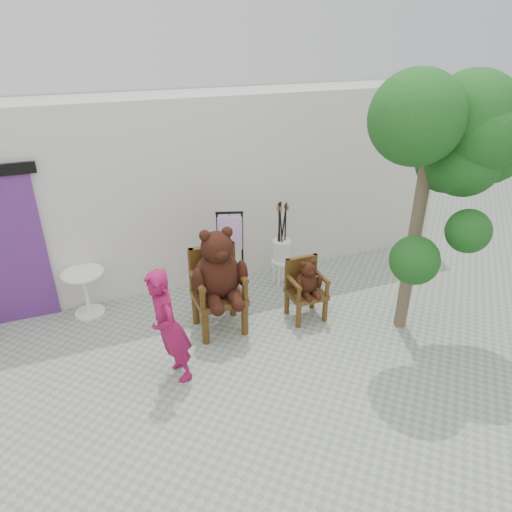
{
  "coord_description": "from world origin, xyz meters",
  "views": [
    {
      "loc": [
        -1.78,
        -3.97,
        3.89
      ],
      "look_at": [
        0.37,
        1.45,
        0.95
      ],
      "focal_mm": 32.0,
      "sensor_mm": 36.0,
      "label": 1
    }
  ],
  "objects_px": {
    "chair_big": "(218,275)",
    "chair_small": "(306,283)",
    "stool_bucket": "(281,250)",
    "tree": "(459,142)",
    "cafe_table": "(85,288)",
    "person": "(169,327)",
    "display_stand": "(231,269)"
  },
  "relations": [
    {
      "from": "chair_big",
      "to": "chair_small",
      "type": "height_order",
      "value": "chair_big"
    },
    {
      "from": "chair_big",
      "to": "chair_small",
      "type": "xyz_separation_m",
      "value": [
        1.27,
        -0.18,
        -0.31
      ]
    },
    {
      "from": "chair_small",
      "to": "stool_bucket",
      "type": "relative_size",
      "value": 0.65
    },
    {
      "from": "tree",
      "to": "chair_big",
      "type": "bearing_deg",
      "value": 158.06
    },
    {
      "from": "chair_big",
      "to": "tree",
      "type": "relative_size",
      "value": 0.44
    },
    {
      "from": "chair_small",
      "to": "cafe_table",
      "type": "xyz_separation_m",
      "value": [
        -3.0,
        1.27,
        -0.12
      ]
    },
    {
      "from": "cafe_table",
      "to": "tree",
      "type": "bearing_deg",
      "value": -26.19
    },
    {
      "from": "chair_big",
      "to": "chair_small",
      "type": "bearing_deg",
      "value": -7.93
    },
    {
      "from": "stool_bucket",
      "to": "tree",
      "type": "bearing_deg",
      "value": -53.86
    },
    {
      "from": "person",
      "to": "display_stand",
      "type": "distance_m",
      "value": 1.87
    },
    {
      "from": "display_stand",
      "to": "tree",
      "type": "height_order",
      "value": "tree"
    },
    {
      "from": "chair_big",
      "to": "person",
      "type": "height_order",
      "value": "chair_big"
    },
    {
      "from": "person",
      "to": "display_stand",
      "type": "xyz_separation_m",
      "value": [
        1.24,
        1.39,
        -0.17
      ]
    },
    {
      "from": "cafe_table",
      "to": "display_stand",
      "type": "relative_size",
      "value": 0.47
    },
    {
      "from": "chair_small",
      "to": "stool_bucket",
      "type": "xyz_separation_m",
      "value": [
        0.05,
        0.98,
        0.08
      ]
    },
    {
      "from": "chair_small",
      "to": "cafe_table",
      "type": "height_order",
      "value": "chair_small"
    },
    {
      "from": "display_stand",
      "to": "cafe_table",
      "type": "bearing_deg",
      "value": -174.85
    },
    {
      "from": "cafe_table",
      "to": "stool_bucket",
      "type": "bearing_deg",
      "value": -5.33
    },
    {
      "from": "chair_small",
      "to": "tree",
      "type": "height_order",
      "value": "tree"
    },
    {
      "from": "chair_small",
      "to": "display_stand",
      "type": "height_order",
      "value": "display_stand"
    },
    {
      "from": "chair_small",
      "to": "person",
      "type": "distance_m",
      "value": 2.22
    },
    {
      "from": "chair_small",
      "to": "display_stand",
      "type": "bearing_deg",
      "value": 138.57
    },
    {
      "from": "person",
      "to": "cafe_table",
      "type": "xyz_separation_m",
      "value": [
        -0.87,
        1.87,
        -0.32
      ]
    },
    {
      "from": "chair_small",
      "to": "display_stand",
      "type": "relative_size",
      "value": 0.62
    },
    {
      "from": "chair_big",
      "to": "display_stand",
      "type": "bearing_deg",
      "value": 57.41
    },
    {
      "from": "person",
      "to": "stool_bucket",
      "type": "distance_m",
      "value": 2.7
    },
    {
      "from": "chair_small",
      "to": "tree",
      "type": "bearing_deg",
      "value": -32.46
    },
    {
      "from": "chair_small",
      "to": "stool_bucket",
      "type": "distance_m",
      "value": 0.99
    },
    {
      "from": "stool_bucket",
      "to": "tree",
      "type": "xyz_separation_m",
      "value": [
        1.38,
        -1.9,
        2.03
      ]
    },
    {
      "from": "cafe_table",
      "to": "tree",
      "type": "relative_size",
      "value": 0.2
    },
    {
      "from": "display_stand",
      "to": "stool_bucket",
      "type": "bearing_deg",
      "value": 30.11
    },
    {
      "from": "person",
      "to": "stool_bucket",
      "type": "height_order",
      "value": "person"
    }
  ]
}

